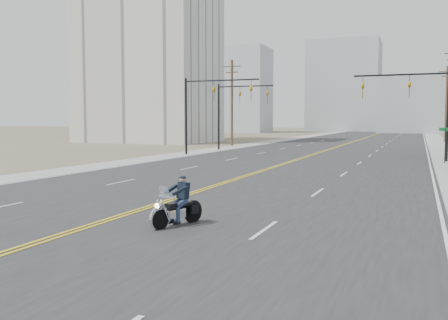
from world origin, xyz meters
The scene contains 16 objects.
ground_plane centered at (0.00, 0.00, 0.00)m, with size 400.00×400.00×0.00m, color #776D56.
road centered at (0.00, 70.00, 0.01)m, with size 20.00×200.00×0.01m, color #303033.
sidewalk_left centered at (-11.50, 70.00, 0.01)m, with size 3.00×200.00×0.01m, color #A5A5A0.
sidewalk_right centered at (11.50, 70.00, 0.01)m, with size 3.00×200.00×0.01m, color #A5A5A0.
traffic_mast_left centered at (-8.98, 32.00, 4.94)m, with size 7.10×0.26×7.00m.
traffic_mast_right centered at (8.98, 32.00, 4.94)m, with size 7.10×0.26×7.00m.
traffic_mast_far centered at (-9.31, 40.00, 4.87)m, with size 6.10×0.26×7.00m.
street_sign centered at (10.80, 30.00, 1.80)m, with size 0.90×0.06×2.62m.
utility_pole_e centered at (12.50, 70.00, 5.73)m, with size 2.20×0.30×11.00m.
utility_pole_left centered at (-12.50, 48.00, 5.48)m, with size 2.20×0.30×10.50m.
apartment_block centered at (-28.00, 55.00, 15.00)m, with size 18.00×14.00×30.00m, color silver.
haze_bldg_a centered at (-35.00, 115.00, 11.00)m, with size 14.00×12.00×22.00m, color #B7BCC6.
haze_bldg_b centered at (8.00, 125.00, 7.00)m, with size 18.00×14.00×14.00m, color #ADB2B7.
haze_bldg_d centered at (-12.00, 140.00, 13.00)m, with size 20.00×15.00×26.00m, color #ADB2B7.
haze_bldg_f centered at (-50.00, 130.00, 8.00)m, with size 12.00×12.00×16.00m, color #ADB2B7.
motorcyclist centered at (2.38, 3.66, 0.75)m, with size 0.82×1.91×1.49m, color black, non-canonical shape.
Camera 1 is at (9.07, -9.49, 3.16)m, focal length 40.00 mm.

